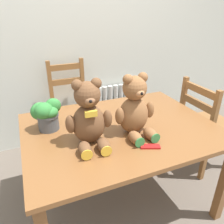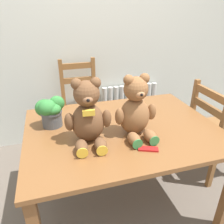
% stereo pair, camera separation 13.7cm
% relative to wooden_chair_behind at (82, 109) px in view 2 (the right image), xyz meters
% --- Properties ---
extents(wall_back, '(8.00, 0.04, 2.60)m').
position_rel_wooden_chair_behind_xyz_m(wall_back, '(0.16, 0.28, 0.82)').
color(wall_back, silver).
rests_on(wall_back, ground_plane).
extents(radiator, '(0.72, 0.10, 0.62)m').
position_rel_wooden_chair_behind_xyz_m(radiator, '(0.64, 0.21, -0.21)').
color(radiator, beige).
rests_on(radiator, ground_plane).
extents(dining_table, '(1.34, 1.00, 0.71)m').
position_rel_wooden_chair_behind_xyz_m(dining_table, '(0.16, -0.87, 0.14)').
color(dining_table, brown).
rests_on(dining_table, ground_plane).
extents(wooden_chair_behind, '(0.38, 0.45, 1.00)m').
position_rel_wooden_chair_behind_xyz_m(wooden_chair_behind, '(0.00, 0.00, 0.00)').
color(wooden_chair_behind, brown).
rests_on(wooden_chair_behind, ground_plane).
extents(wooden_chair_side, '(0.44, 0.43, 0.90)m').
position_rel_wooden_chair_behind_xyz_m(wooden_chair_side, '(1.14, -0.75, -0.02)').
color(wooden_chair_side, brown).
rests_on(wooden_chair_side, ground_plane).
extents(teddy_bear_left, '(0.29, 0.30, 0.41)m').
position_rel_wooden_chair_behind_xyz_m(teddy_bear_left, '(-0.10, -0.98, 0.41)').
color(teddy_bear_left, brown).
rests_on(teddy_bear_left, dining_table).
extents(teddy_bear_right, '(0.29, 0.28, 0.41)m').
position_rel_wooden_chair_behind_xyz_m(teddy_bear_right, '(0.22, -0.98, 0.40)').
color(teddy_bear_right, brown).
rests_on(teddy_bear_right, dining_table).
extents(potted_plant, '(0.21, 0.18, 0.22)m').
position_rel_wooden_chair_behind_xyz_m(potted_plant, '(-0.32, -0.70, 0.35)').
color(potted_plant, '#4C5156').
rests_on(potted_plant, dining_table).
extents(chocolate_bar, '(0.13, 0.09, 0.01)m').
position_rel_wooden_chair_behind_xyz_m(chocolate_bar, '(0.22, -1.17, 0.23)').
color(chocolate_bar, red).
rests_on(chocolate_bar, dining_table).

